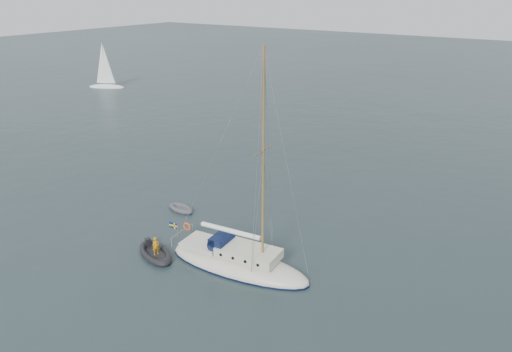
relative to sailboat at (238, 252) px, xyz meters
The scene contains 5 objects.
ground 3.18m from the sailboat, 95.33° to the left, with size 300.00×300.00×0.00m, color black.
sailboat is the anchor object (origin of this frame).
dinghy 9.69m from the sailboat, 153.69° to the left, with size 2.49×1.12×0.36m.
rib 5.72m from the sailboat, 160.89° to the right, with size 3.61×1.64×1.41m.
distant_yacht_a 62.49m from the sailboat, 147.02° to the left, with size 6.24×3.33×8.27m.
Camera 1 is at (16.29, -24.68, 16.55)m, focal length 35.00 mm.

